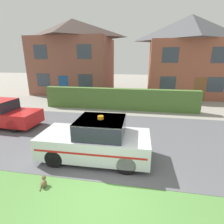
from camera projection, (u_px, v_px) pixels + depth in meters
name	position (u px, v px, depth m)	size (l,w,h in m)	color
ground_plane	(98.00, 200.00, 4.77)	(80.00, 80.00, 0.00)	gray
road_strip	(118.00, 137.00, 8.63)	(28.00, 6.82, 0.01)	#5B5B60
lawn_verge	(93.00, 214.00, 4.31)	(28.00, 2.34, 0.01)	#568C42
garden_hedge	(119.00, 99.00, 13.12)	(11.47, 0.56, 1.58)	#4C7233
police_car	(96.00, 140.00, 6.57)	(4.11, 1.86, 1.72)	black
cat	(44.00, 182.00, 5.25)	(0.25, 0.37, 0.31)	brown
neighbour_car_near	(0.00, 114.00, 9.91)	(4.47, 1.80, 1.49)	black
house_left	(74.00, 56.00, 19.46)	(8.41, 6.41, 7.75)	brown
house_right	(187.00, 56.00, 17.48)	(7.74, 5.62, 7.72)	#93513D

